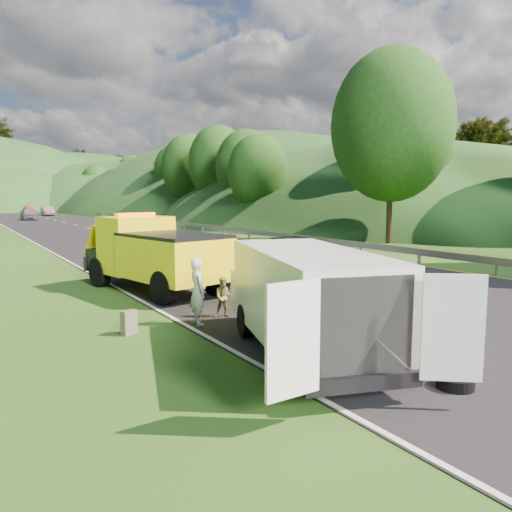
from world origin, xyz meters
TOP-DOWN VIEW (x-y plane):
  - ground at (0.00, 0.00)m, footprint 320.00×320.00m
  - road_surface at (3.00, 40.00)m, footprint 14.00×200.00m
  - guardrail at (10.30, 52.50)m, footprint 0.06×140.00m
  - tree_line_right at (23.00, 60.00)m, footprint 14.00×140.00m
  - hills_backdrop at (6.50, 134.70)m, footprint 201.00×288.60m
  - tow_truck at (-2.91, 5.41)m, footprint 3.50×6.62m
  - white_van at (-2.73, -3.02)m, footprint 4.51×6.83m
  - woman at (-3.59, 0.39)m, footprint 0.52×0.67m
  - child at (-2.66, 0.69)m, footprint 0.66×0.60m
  - worker at (-1.95, -4.93)m, footprint 1.19×0.75m
  - suitcase at (-5.38, 0.47)m, footprint 0.41×0.31m
  - spare_tire at (-1.62, -5.87)m, footprint 0.65×0.65m
  - passing_suv at (4.82, 7.45)m, footprint 2.85×5.20m
  - dist_car_a at (0.14, 60.34)m, footprint 1.69×4.20m
  - dist_car_b at (4.60, 73.31)m, footprint 1.53×4.39m
  - dist_car_c at (3.89, 87.50)m, footprint 1.94×4.76m

SIDE VIEW (x-z plane):
  - ground at x=0.00m, z-range 0.00..0.00m
  - guardrail at x=10.30m, z-range -0.76..0.76m
  - tree_line_right at x=23.00m, z-range -7.00..7.00m
  - hills_backdrop at x=6.50m, z-range -22.00..22.00m
  - woman at x=-3.59m, z-range -0.86..0.86m
  - child at x=-2.66m, z-range -0.55..0.55m
  - worker at x=-1.95m, z-range -0.87..0.87m
  - spare_tire at x=-1.62m, z-range -0.10..0.10m
  - passing_suv at x=4.82m, z-range -0.69..0.69m
  - dist_car_a at x=0.14m, z-range -0.72..0.72m
  - dist_car_b at x=4.60m, z-range -0.72..0.72m
  - dist_car_c at x=3.89m, z-range -0.69..0.69m
  - road_surface at x=3.00m, z-range 0.00..0.02m
  - suitcase at x=-5.38m, z-range 0.00..0.59m
  - white_van at x=-2.73m, z-range 0.15..2.39m
  - tow_truck at x=-2.91m, z-range -0.03..2.67m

